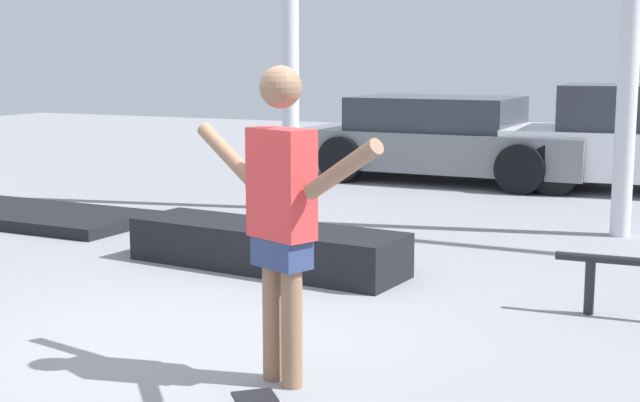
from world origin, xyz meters
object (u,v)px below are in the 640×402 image
Objects in this scene: grind_box at (266,247)px; manual_pad at (16,214)px; skateboarder at (281,208)px; parked_car_grey at (444,139)px.

manual_pad is (-3.63, 0.83, -0.12)m from grind_box.
grind_box is 0.78× the size of manual_pad.
skateboarder is 0.71× the size of grind_box.
parked_car_grey is at bearing 93.59° from grind_box.
skateboarder is at bearing -77.68° from parked_car_grey.
skateboarder is 6.02m from manual_pad.
skateboarder is 0.41× the size of parked_car_grey.
grind_box is at bearing 142.79° from skateboarder.
manual_pad is at bearing 169.57° from skateboarder.
grind_box reaches higher than manual_pad.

